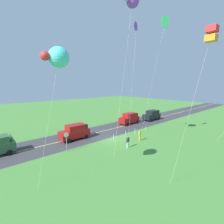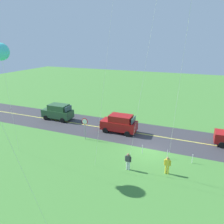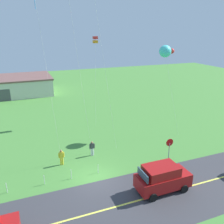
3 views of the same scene
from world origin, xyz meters
name	(u,v)px [view 2 (image 2 of 3)]	position (x,y,z in m)	size (l,w,h in m)	color
ground_plane	(148,151)	(0.00, 0.00, -0.05)	(120.00, 120.00, 0.10)	#478438
asphalt_road	(156,136)	(0.00, -4.00, 0.00)	(120.00, 7.00, 0.00)	#38383D
road_centre_stripe	(156,136)	(0.00, -4.00, 0.01)	(120.00, 0.16, 0.00)	#E5E04C
car_suv_foreground	(119,123)	(4.48, -3.52, 1.15)	(4.40, 2.12, 2.24)	maroon
car_parked_east_near	(58,112)	(14.29, -4.49, 1.15)	(4.40, 2.12, 2.24)	#2D5633
stop_sign	(85,125)	(7.42, -0.10, 1.80)	(0.76, 0.08, 2.56)	gray
person_adult_near	(128,161)	(0.88, 3.99, 0.86)	(0.58, 0.22, 1.60)	silver
person_adult_companion	(167,165)	(-2.39, 3.32, 0.86)	(0.58, 0.22, 1.60)	yellow
kite_pink_drift	(0,52)	(10.87, 6.83, 10.03)	(2.28, 2.50, 10.74)	silver
fence_post_1	(192,159)	(-4.32, 0.70, 0.45)	(0.05, 0.05, 0.90)	silver
fence_post_2	(167,154)	(-2.04, 0.70, 0.45)	(0.05, 0.05, 0.90)	silver
fence_post_3	(142,149)	(0.43, 0.70, 0.45)	(0.05, 0.05, 0.90)	silver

